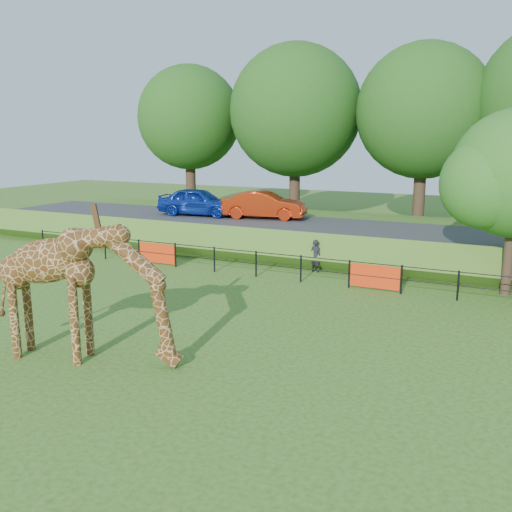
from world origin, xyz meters
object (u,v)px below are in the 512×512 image
(car_blue, at_px, (198,202))
(car_red, at_px, (264,205))
(giraffe, at_px, (85,293))
(visitor, at_px, (316,256))

(car_blue, xyz_separation_m, car_red, (3.78, 0.51, -0.03))
(giraffe, bearing_deg, car_blue, 99.14)
(car_red, distance_m, visitor, 6.75)
(car_blue, relative_size, car_red, 1.01)
(car_blue, bearing_deg, giraffe, -164.64)
(visitor, bearing_deg, car_red, -26.40)
(car_blue, height_order, car_red, car_blue)
(giraffe, relative_size, car_red, 1.16)
(giraffe, relative_size, visitor, 3.63)
(car_blue, distance_m, car_red, 3.82)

